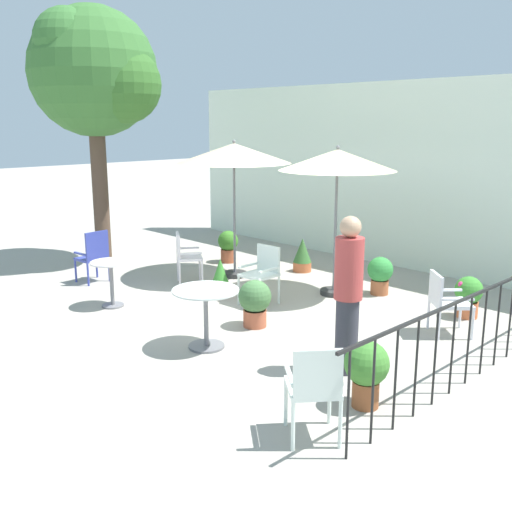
{
  "coord_description": "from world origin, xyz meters",
  "views": [
    {
      "loc": [
        6.21,
        -5.94,
        2.8
      ],
      "look_at": [
        0.0,
        0.06,
        0.81
      ],
      "focal_mm": 41.14,
      "sensor_mm": 36.0,
      "label": 1
    }
  ],
  "objects_px": {
    "patio_umbrella_0": "(337,162)",
    "standing_person": "(348,293)",
    "potted_plant_7": "(468,295)",
    "potted_plant_5": "(366,369)",
    "cafe_table_1": "(111,276)",
    "potted_plant_2": "(255,301)",
    "patio_chair_2": "(185,254)",
    "potted_plant_6": "(220,278)",
    "shade_tree": "(96,72)",
    "patio_chair_3": "(262,270)",
    "potted_plant_0": "(380,273)",
    "patio_chair_4": "(315,385)",
    "patio_chair_0": "(445,299)",
    "potted_plant_1": "(228,245)",
    "potted_plant_4": "(302,255)",
    "cafe_table_0": "(206,307)",
    "patio_umbrella_1": "(234,155)",
    "patio_chair_1": "(94,254)"
  },
  "relations": [
    {
      "from": "patio_chair_1",
      "to": "potted_plant_6",
      "type": "xyz_separation_m",
      "value": [
        2.17,
        1.05,
        -0.21
      ]
    },
    {
      "from": "cafe_table_1",
      "to": "standing_person",
      "type": "height_order",
      "value": "standing_person"
    },
    {
      "from": "potted_plant_2",
      "to": "potted_plant_6",
      "type": "height_order",
      "value": "potted_plant_2"
    },
    {
      "from": "patio_umbrella_0",
      "to": "patio_umbrella_1",
      "type": "bearing_deg",
      "value": -168.74
    },
    {
      "from": "patio_chair_1",
      "to": "cafe_table_0",
      "type": "bearing_deg",
      "value": -8.06
    },
    {
      "from": "patio_umbrella_0",
      "to": "patio_chair_4",
      "type": "height_order",
      "value": "patio_umbrella_0"
    },
    {
      "from": "cafe_table_0",
      "to": "potted_plant_4",
      "type": "relative_size",
      "value": 1.31
    },
    {
      "from": "shade_tree",
      "to": "patio_chair_3",
      "type": "xyz_separation_m",
      "value": [
        4.2,
        0.32,
        -3.17
      ]
    },
    {
      "from": "potted_plant_1",
      "to": "potted_plant_4",
      "type": "xyz_separation_m",
      "value": [
        1.54,
        0.52,
        -0.05
      ]
    },
    {
      "from": "shade_tree",
      "to": "potted_plant_2",
      "type": "height_order",
      "value": "shade_tree"
    },
    {
      "from": "shade_tree",
      "to": "potted_plant_6",
      "type": "distance_m",
      "value": 4.84
    },
    {
      "from": "patio_chair_0",
      "to": "patio_chair_4",
      "type": "xyz_separation_m",
      "value": [
        0.55,
        -3.33,
        0.05
      ]
    },
    {
      "from": "patio_chair_4",
      "to": "potted_plant_1",
      "type": "height_order",
      "value": "patio_chair_4"
    },
    {
      "from": "shade_tree",
      "to": "patio_chair_0",
      "type": "height_order",
      "value": "shade_tree"
    },
    {
      "from": "patio_chair_2",
      "to": "potted_plant_0",
      "type": "relative_size",
      "value": 1.45
    },
    {
      "from": "cafe_table_0",
      "to": "potted_plant_0",
      "type": "relative_size",
      "value": 1.33
    },
    {
      "from": "patio_chair_0",
      "to": "potted_plant_5",
      "type": "relative_size",
      "value": 1.22
    },
    {
      "from": "potted_plant_7",
      "to": "potted_plant_0",
      "type": "bearing_deg",
      "value": 177.69
    },
    {
      "from": "cafe_table_1",
      "to": "patio_chair_3",
      "type": "xyz_separation_m",
      "value": [
        1.48,
        1.79,
        0.04
      ]
    },
    {
      "from": "potted_plant_5",
      "to": "potted_plant_6",
      "type": "relative_size",
      "value": 1.09
    },
    {
      "from": "cafe_table_0",
      "to": "patio_chair_4",
      "type": "height_order",
      "value": "patio_chair_4"
    },
    {
      "from": "potted_plant_1",
      "to": "potted_plant_4",
      "type": "relative_size",
      "value": 1.01
    },
    {
      "from": "patio_umbrella_1",
      "to": "potted_plant_1",
      "type": "xyz_separation_m",
      "value": [
        -0.92,
        0.65,
        -1.86
      ]
    },
    {
      "from": "patio_chair_3",
      "to": "shade_tree",
      "type": "bearing_deg",
      "value": -175.65
    },
    {
      "from": "patio_umbrella_0",
      "to": "potted_plant_2",
      "type": "bearing_deg",
      "value": -83.96
    },
    {
      "from": "patio_umbrella_0",
      "to": "potted_plant_7",
      "type": "bearing_deg",
      "value": 13.27
    },
    {
      "from": "cafe_table_1",
      "to": "potted_plant_1",
      "type": "xyz_separation_m",
      "value": [
        -0.95,
        3.22,
        -0.13
      ]
    },
    {
      "from": "potted_plant_1",
      "to": "potted_plant_6",
      "type": "distance_m",
      "value": 2.37
    },
    {
      "from": "patio_chair_0",
      "to": "potted_plant_1",
      "type": "relative_size",
      "value": 1.3
    },
    {
      "from": "shade_tree",
      "to": "cafe_table_0",
      "type": "bearing_deg",
      "value": -16.55
    },
    {
      "from": "cafe_table_1",
      "to": "patio_chair_1",
      "type": "xyz_separation_m",
      "value": [
        -1.43,
        0.5,
        0.03
      ]
    },
    {
      "from": "patio_umbrella_1",
      "to": "potted_plant_0",
      "type": "height_order",
      "value": "patio_umbrella_1"
    },
    {
      "from": "patio_chair_2",
      "to": "patio_chair_4",
      "type": "xyz_separation_m",
      "value": [
        4.94,
        -2.35,
        -0.0
      ]
    },
    {
      "from": "potted_plant_5",
      "to": "standing_person",
      "type": "xyz_separation_m",
      "value": [
        -0.65,
        0.53,
        0.54
      ]
    },
    {
      "from": "patio_chair_0",
      "to": "patio_chair_1",
      "type": "height_order",
      "value": "patio_chair_1"
    },
    {
      "from": "potted_plant_0",
      "to": "standing_person",
      "type": "relative_size",
      "value": 0.35
    },
    {
      "from": "potted_plant_2",
      "to": "patio_umbrella_0",
      "type": "bearing_deg",
      "value": 96.04
    },
    {
      "from": "cafe_table_1",
      "to": "potted_plant_2",
      "type": "xyz_separation_m",
      "value": [
        2.18,
        0.96,
        -0.12
      ]
    },
    {
      "from": "potted_plant_1",
      "to": "patio_umbrella_0",
      "type": "bearing_deg",
      "value": -4.95
    },
    {
      "from": "patio_umbrella_0",
      "to": "potted_plant_1",
      "type": "relative_size",
      "value": 3.76
    },
    {
      "from": "patio_chair_2",
      "to": "potted_plant_6",
      "type": "bearing_deg",
      "value": -1.85
    },
    {
      "from": "patio_chair_2",
      "to": "potted_plant_1",
      "type": "relative_size",
      "value": 1.42
    },
    {
      "from": "potted_plant_1",
      "to": "potted_plant_6",
      "type": "relative_size",
      "value": 1.02
    },
    {
      "from": "potted_plant_4",
      "to": "potted_plant_5",
      "type": "relative_size",
      "value": 0.93
    },
    {
      "from": "potted_plant_5",
      "to": "standing_person",
      "type": "bearing_deg",
      "value": 140.94
    },
    {
      "from": "patio_umbrella_0",
      "to": "standing_person",
      "type": "relative_size",
      "value": 1.35
    },
    {
      "from": "patio_umbrella_0",
      "to": "potted_plant_4",
      "type": "height_order",
      "value": "patio_umbrella_0"
    },
    {
      "from": "patio_chair_4",
      "to": "potted_plant_2",
      "type": "xyz_separation_m",
      "value": [
        -2.53,
        1.71,
        -0.17
      ]
    },
    {
      "from": "patio_umbrella_1",
      "to": "patio_chair_0",
      "type": "height_order",
      "value": "patio_umbrella_1"
    },
    {
      "from": "potted_plant_1",
      "to": "patio_chair_4",
      "type": "bearing_deg",
      "value": -35.06
    }
  ]
}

